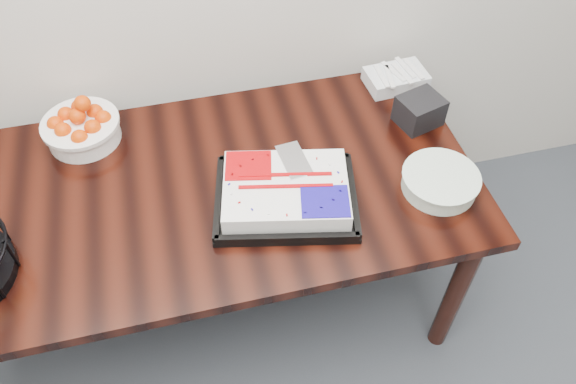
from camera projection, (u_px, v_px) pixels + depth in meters
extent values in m
cube|color=black|center=(204.00, 191.00, 1.85)|extent=(1.80, 0.90, 0.04)
cylinder|color=black|center=(456.00, 293.00, 2.03)|extent=(0.07, 0.07, 0.71)
cylinder|color=black|center=(385.00, 151.00, 2.49)|extent=(0.07, 0.07, 0.71)
cube|color=black|center=(286.00, 199.00, 1.78)|extent=(0.51, 0.43, 0.02)
cube|color=white|center=(286.00, 191.00, 1.75)|extent=(0.44, 0.36, 0.07)
cube|color=#A40307|center=(244.00, 172.00, 1.76)|extent=(0.17, 0.15, 0.00)
cube|color=#150C86|center=(329.00, 195.00, 1.69)|extent=(0.17, 0.15, 0.00)
cube|color=silver|center=(287.00, 159.00, 1.79)|extent=(0.09, 0.16, 0.00)
cylinder|color=white|center=(83.00, 131.00, 1.95)|extent=(0.25, 0.25, 0.08)
cylinder|color=white|center=(80.00, 123.00, 1.92)|extent=(0.27, 0.27, 0.01)
cylinder|color=white|center=(440.00, 182.00, 1.81)|extent=(0.24, 0.24, 0.05)
cylinder|color=white|center=(442.00, 176.00, 1.79)|extent=(0.25, 0.25, 0.01)
cube|color=silver|center=(396.00, 78.00, 2.16)|extent=(0.23, 0.16, 0.06)
cube|color=black|center=(419.00, 111.00, 2.00)|extent=(0.18, 0.16, 0.10)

